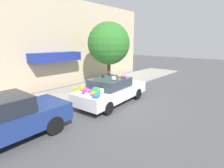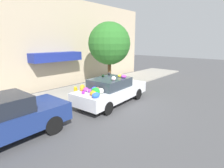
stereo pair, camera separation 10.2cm
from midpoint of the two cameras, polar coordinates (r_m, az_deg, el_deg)
ground_plane at (r=9.22m, az=-0.58°, el=-6.07°), size 60.00×60.00×0.00m
sidewalk_curb at (r=11.10m, az=-11.08°, el=-2.63°), size 24.00×3.20×0.10m
building_facade at (r=12.50m, az=-18.22°, el=12.32°), size 18.00×1.20×6.02m
street_tree at (r=11.97m, az=-1.33°, el=13.03°), size 2.82×2.82×4.30m
fire_hydrant at (r=9.55m, az=-12.10°, el=-2.86°), size 0.20×0.20×0.70m
art_car at (r=8.91m, az=-0.62°, el=-1.97°), size 4.41×2.02×1.55m
parked_car_plain at (r=6.47m, az=-32.40°, el=-9.81°), size 4.00×1.81×1.49m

